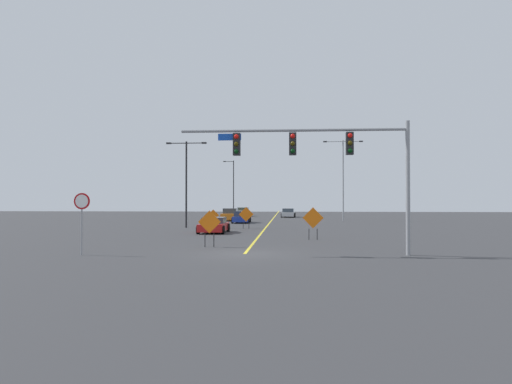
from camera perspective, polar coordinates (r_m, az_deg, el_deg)
ground at (r=21.81m, az=-1.43°, el=-7.72°), size 152.26×152.26×0.00m
road_centre_stripe at (r=63.94m, az=2.18°, el=-3.25°), size 0.16×84.59×0.01m
traffic_signal_assembly at (r=21.72m, az=8.35°, el=4.87°), size 10.70×0.44×6.22m
stop_sign at (r=22.73m, az=-20.84°, el=-2.27°), size 0.76×0.07×2.88m
street_lamp_far_right at (r=42.50m, az=-8.66°, el=1.95°), size 3.74×0.24×7.91m
street_lamp_mid_left at (r=56.16m, az=10.78°, el=2.30°), size 4.74×0.24×9.73m
street_lamp_near_left at (r=81.23m, az=-2.90°, el=0.89°), size 1.91×0.24×9.49m
construction_sign_right_lane at (r=42.21m, az=-5.34°, el=-3.03°), size 1.08×0.19×1.67m
construction_sign_left_lane at (r=29.62m, az=7.10°, el=-3.39°), size 1.34×0.22×2.07m
construction_sign_median_far at (r=40.67m, az=-1.24°, el=-2.90°), size 1.30×0.26×1.92m
construction_sign_left_shoulder at (r=25.01m, az=-5.81°, el=-3.96°), size 1.23×0.17×1.98m
car_red_distant at (r=35.74m, az=-5.26°, el=-4.17°), size 2.12×4.01×1.20m
car_yellow_near at (r=70.96m, az=-1.62°, el=-2.52°), size 2.02×4.01×1.36m
car_orange_far at (r=55.98m, az=-3.22°, el=-2.89°), size 2.09×4.03×1.50m
car_silver_mid at (r=67.19m, az=4.05°, el=-2.61°), size 2.15×4.51×1.29m
car_blue_passing at (r=50.88m, az=-1.81°, el=-3.16°), size 2.05×4.29×1.31m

